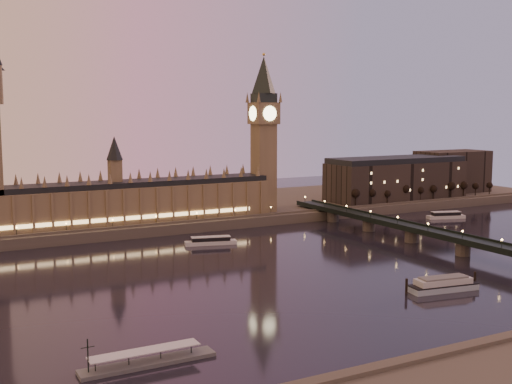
{
  "coord_description": "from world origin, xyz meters",
  "views": [
    {
      "loc": [
        -149.98,
        -249.6,
        72.4
      ],
      "look_at": [
        2.24,
        35.0,
        31.67
      ],
      "focal_mm": 45.0,
      "sensor_mm": 36.0,
      "label": 1
    }
  ],
  "objects_px": {
    "cruise_boat_a": "(211,241)",
    "moored_barge": "(443,284)",
    "cruise_boat_b": "(446,215)",
    "pontoon_pier": "(148,361)"
  },
  "relations": [
    {
      "from": "cruise_boat_b",
      "to": "moored_barge",
      "type": "distance_m",
      "value": 184.59
    },
    {
      "from": "cruise_boat_a",
      "to": "moored_barge",
      "type": "relative_size",
      "value": 0.86
    },
    {
      "from": "moored_barge",
      "to": "pontoon_pier",
      "type": "height_order",
      "value": "pontoon_pier"
    },
    {
      "from": "cruise_boat_a",
      "to": "pontoon_pier",
      "type": "bearing_deg",
      "value": -105.76
    },
    {
      "from": "cruise_boat_a",
      "to": "cruise_boat_b",
      "type": "xyz_separation_m",
      "value": [
        176.3,
        3.28,
        0.13
      ]
    },
    {
      "from": "cruise_boat_b",
      "to": "moored_barge",
      "type": "xyz_separation_m",
      "value": [
        -130.27,
        -130.78,
        0.51
      ]
    },
    {
      "from": "cruise_boat_a",
      "to": "moored_barge",
      "type": "distance_m",
      "value": 135.56
    },
    {
      "from": "cruise_boat_b",
      "to": "cruise_boat_a",
      "type": "bearing_deg",
      "value": -162.34
    },
    {
      "from": "cruise_boat_a",
      "to": "pontoon_pier",
      "type": "xyz_separation_m",
      "value": [
        -84.65,
        -144.57,
        -0.84
      ]
    },
    {
      "from": "moored_barge",
      "to": "pontoon_pier",
      "type": "xyz_separation_m",
      "value": [
        -130.68,
        -17.06,
        -1.48
      ]
    }
  ]
}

